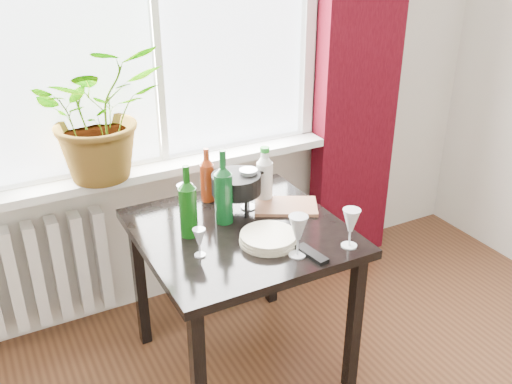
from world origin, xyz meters
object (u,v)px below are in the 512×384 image
radiator (25,277)px  wine_bottle_left (188,201)px  wine_bottle_right (223,187)px  wineglass_back_left (186,202)px  wineglass_front_right (298,236)px  tv_remote (312,254)px  cutting_board (286,206)px  wineglass_front_left (200,242)px  wineglass_back_center (248,188)px  table (241,247)px  plate_stack (268,238)px  bottle_amber (207,174)px  cleaning_bottle (265,174)px  potted_plant (99,112)px  wineglass_far_right (350,228)px  fondue_pot (236,192)px

radiator → wine_bottle_left: bearing=-42.1°
wine_bottle_right → wineglass_back_left: size_ratio=1.98×
wineglass_front_right → tv_remote: 0.10m
wine_bottle_right → cutting_board: size_ratio=1.19×
wineglass_front_right → wineglass_front_left: bearing=152.2°
wine_bottle_left → cutting_board: 0.51m
wineglass_back_left → wine_bottle_left: bearing=-106.8°
radiator → tv_remote: tv_remote is taller
wine_bottle_left → wineglass_back_center: wine_bottle_left is taller
radiator → table: bearing=-36.5°
table → plate_stack: plate_stack is taller
table → plate_stack: (0.05, -0.15, 0.11)m
bottle_amber → wineglass_back_left: 0.21m
cleaning_bottle → wineglass_front_left: cleaning_bottle is taller
potted_plant → wineglass_far_right: size_ratio=3.63×
cleaning_bottle → wineglass_back_center: 0.11m
cleaning_bottle → wineglass_far_right: (0.10, -0.53, -0.05)m
bottle_amber → wineglass_back_left: (-0.16, -0.13, -0.05)m
wine_bottle_right → wineglass_far_right: bearing=-49.9°
wine_bottle_right → wineglass_back_center: bearing=23.3°
wineglass_back_center → fondue_pot: bearing=166.4°
radiator → wine_bottle_left: size_ratio=2.51×
wine_bottle_left → wineglass_far_right: wine_bottle_left is taller
wineglass_front_left → potted_plant: bearing=104.2°
bottle_amber → fondue_pot: (0.08, -0.15, -0.05)m
bottle_amber → plate_stack: 0.49m
potted_plant → wineglass_back_left: bearing=-58.5°
wine_bottle_right → wineglass_front_right: bearing=-70.6°
wine_bottle_right → wineglass_far_right: wine_bottle_right is taller
radiator → bottle_amber: 1.02m
wineglass_far_right → cutting_board: bearing=97.6°
plate_stack → tv_remote: bearing=-59.4°
wine_bottle_left → bottle_amber: wine_bottle_left is taller
radiator → table: 1.09m
wine_bottle_right → fondue_pot: size_ratio=1.33×
potted_plant → wineglass_far_right: (0.74, -0.91, -0.33)m
table → wineglass_front_right: wineglass_front_right is taller
fondue_pot → wineglass_back_left: bearing=155.7°
table → potted_plant: bearing=125.6°
cutting_board → wineglass_front_left: bearing=-159.1°
cutting_board → plate_stack: bearing=-133.6°
table → wineglass_far_right: wineglass_far_right is taller
wineglass_far_right → wineglass_front_left: wineglass_far_right is taller
wine_bottle_right → radiator: bearing=146.5°
wine_bottle_right → wineglass_front_left: wine_bottle_right is taller
wine_bottle_left → cutting_board: size_ratio=1.12×
cleaning_bottle → fondue_pot: cleaning_bottle is taller
wine_bottle_left → tv_remote: wine_bottle_left is taller
plate_stack → table: bearing=108.3°
tv_remote → wineglass_front_left: bearing=143.8°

